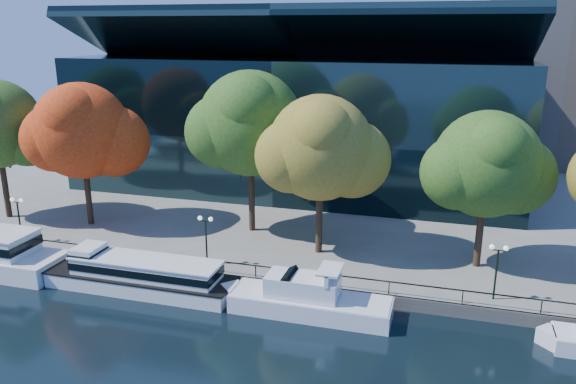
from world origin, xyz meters
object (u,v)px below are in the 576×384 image
(tour_boat, at_px, (136,273))
(lamp_0, at_px, (18,210))
(lamp_1, at_px, (206,229))
(lamp_2, at_px, (498,259))
(tree_4, at_px, (489,167))
(tree_3, at_px, (322,150))
(tree_1, at_px, (83,133))
(cruiser_near, at_px, (304,298))
(tree_2, at_px, (252,126))

(tour_boat, relative_size, lamp_0, 4.01)
(lamp_1, xyz_separation_m, lamp_2, (21.65, 0.00, 0.00))
(tree_4, distance_m, lamp_1, 22.21)
(tree_3, height_order, lamp_2, tree_3)
(tour_boat, height_order, lamp_0, lamp_0)
(tour_boat, distance_m, lamp_2, 26.27)
(tree_1, distance_m, lamp_1, 16.76)
(tour_boat, height_order, lamp_2, lamp_2)
(tree_3, bearing_deg, lamp_2, -20.23)
(lamp_2, bearing_deg, cruiser_near, -163.44)
(cruiser_near, bearing_deg, lamp_1, 157.15)
(tree_3, bearing_deg, lamp_1, -148.62)
(tree_2, distance_m, lamp_0, 21.67)
(tree_1, relative_size, lamp_2, 3.35)
(lamp_0, bearing_deg, lamp_1, 0.00)
(tree_1, xyz_separation_m, lamp_2, (36.25, -5.77, -5.88))
(tree_4, distance_m, lamp_2, 7.67)
(lamp_0, bearing_deg, tour_boat, -15.29)
(tree_1, relative_size, tree_2, 0.92)
(lamp_1, bearing_deg, tree_3, 31.38)
(tree_4, bearing_deg, lamp_2, -82.04)
(tree_1, distance_m, tree_3, 22.76)
(lamp_1, bearing_deg, lamp_0, 180.00)
(tour_boat, xyz_separation_m, lamp_0, (-13.55, 3.70, 2.68))
(tree_1, xyz_separation_m, lamp_1, (14.60, -5.77, -5.88))
(lamp_0, xyz_separation_m, lamp_1, (17.76, 0.00, 0.00))
(tree_3, relative_size, tree_4, 1.07)
(tree_2, bearing_deg, lamp_0, -155.75)
(tree_1, xyz_separation_m, tree_3, (22.75, -0.80, -0.10))
(tree_2, height_order, tree_3, tree_2)
(tree_2, height_order, tree_4, tree_2)
(tree_2, bearing_deg, lamp_1, -96.60)
(tour_boat, bearing_deg, tree_1, 137.61)
(tour_boat, relative_size, tree_1, 1.20)
(tour_boat, height_order, tree_2, tree_2)
(cruiser_near, relative_size, lamp_1, 3.08)
(lamp_2, bearing_deg, tree_3, 159.77)
(tour_boat, relative_size, tree_4, 1.31)
(tour_boat, distance_m, cruiser_near, 13.17)
(lamp_2, bearing_deg, lamp_1, 180.00)
(tree_1, xyz_separation_m, tree_4, (35.46, -0.13, -0.74))
(cruiser_near, bearing_deg, lamp_2, 16.56)
(cruiser_near, distance_m, lamp_2, 13.55)
(tree_1, bearing_deg, tree_2, 9.73)
(tree_2, relative_size, tree_3, 1.11)
(tree_4, xyz_separation_m, lamp_1, (-20.86, -5.64, -5.14))
(tree_1, distance_m, lamp_2, 37.17)
(tree_3, height_order, lamp_1, tree_3)
(cruiser_near, relative_size, tree_1, 0.92)
(tour_boat, bearing_deg, lamp_2, 8.15)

